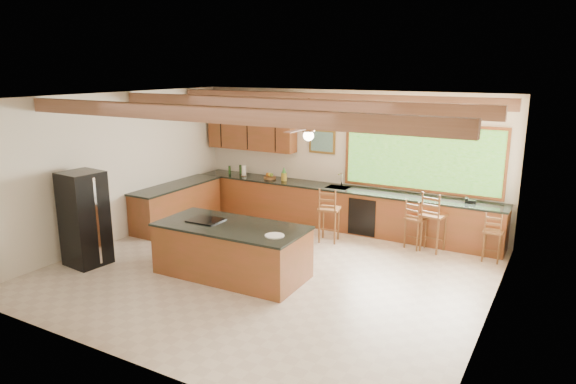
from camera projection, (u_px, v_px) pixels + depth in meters
The scene contains 9 objects.
ground at pixel (269, 271), 8.98m from camera, with size 7.20×7.20×0.00m, color beige.
room_shell at pixel (279, 140), 9.09m from camera, with size 7.27×6.54×3.02m.
counter_run at pixel (297, 206), 11.39m from camera, with size 7.12×3.10×1.24m.
island at pixel (232, 250), 8.73m from camera, with size 2.60×1.27×0.91m.
refrigerator at pixel (84, 219), 9.14m from camera, with size 0.73×0.71×1.70m.
bar_stool_a at pixel (328, 210), 10.33m from camera, with size 0.48×0.48×1.14m.
bar_stool_b at pixel (415, 220), 9.97m from camera, with size 0.44×0.44×0.99m.
bar_stool_c at pixel (433, 217), 9.77m from camera, with size 0.50×0.50×1.19m.
bar_stool_d at pixel (493, 233), 9.30m from camera, with size 0.35×0.35×0.94m.
Camera 1 is at (4.43, -7.14, 3.48)m, focal length 32.00 mm.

